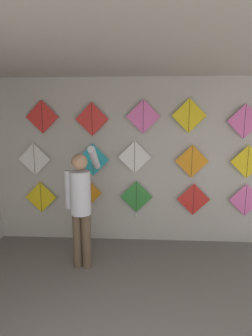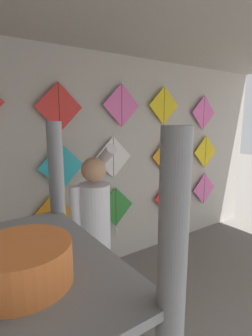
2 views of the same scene
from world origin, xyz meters
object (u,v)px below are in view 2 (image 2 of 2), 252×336
at_px(kite_4, 204,189).
at_px(kite_13, 164,106).
at_px(kite_7, 113,157).
at_px(kite_14, 204,113).
at_px(kite_9, 205,152).
at_px(kite_3, 168,197).
at_px(kite_8, 166,156).
at_px(kite_2, 116,209).
at_px(kite_11, 59,107).
at_px(kite_1, 53,220).
at_px(kite_6, 62,167).
at_px(shopkeeper, 94,228).
at_px(kite_12, 122,105).

bearing_deg(kite_4, kite_13, 180.00).
xyz_separation_m(kite_7, kite_14, (1.75, 0.00, 0.59)).
bearing_deg(kite_9, kite_3, 180.00).
relative_size(kite_8, kite_9, 1.00).
bearing_deg(kite_4, kite_2, -179.98).
bearing_deg(kite_11, kite_8, 0.00).
distance_m(kite_2, kite_13, 1.63).
relative_size(kite_1, kite_7, 1.38).
height_order(kite_2, kite_9, kite_9).
height_order(kite_1, kite_4, kite_1).
height_order(kite_2, kite_3, kite_2).
xyz_separation_m(kite_3, kite_6, (-1.71, 0.00, 0.67)).
bearing_deg(kite_14, kite_4, 0.00).
distance_m(kite_4, kite_8, 1.13).
xyz_separation_m(kite_3, kite_7, (-1.00, 0.00, 0.72)).
xyz_separation_m(shopkeeper, kite_2, (0.77, 0.84, -0.21)).
bearing_deg(kite_3, kite_6, 180.00).
height_order(shopkeeper, kite_2, shopkeeper).
height_order(kite_2, kite_11, kite_11).
height_order(shopkeeper, kite_7, shopkeeper).
bearing_deg(kite_14, kite_12, 180.00).
bearing_deg(kite_6, kite_4, 0.00).
bearing_deg(kite_7, kite_2, -1.22).
distance_m(kite_11, kite_14, 2.45).
bearing_deg(shopkeeper, kite_12, 54.77).
distance_m(shopkeeper, kite_4, 2.75).
height_order(kite_3, kite_9, kite_9).
bearing_deg(kite_2, kite_13, 0.05).
xyz_separation_m(kite_1, kite_2, (0.87, 0.00, -0.04)).
relative_size(kite_6, kite_9, 1.00).
distance_m(kite_2, kite_7, 0.71).
bearing_deg(shopkeeper, kite_13, 38.35).
distance_m(kite_7, kite_12, 0.68).
bearing_deg(shopkeeper, kite_14, 29.40).
bearing_deg(kite_4, shopkeeper, -162.15).
distance_m(kite_2, kite_8, 1.12).
relative_size(kite_1, kite_14, 1.38).
bearing_deg(kite_2, kite_9, 0.02).
bearing_deg(kite_12, kite_1, -179.94).
height_order(kite_9, kite_14, kite_14).
bearing_deg(kite_11, kite_6, 180.00).
bearing_deg(kite_7, kite_3, 0.00).
relative_size(kite_12, kite_14, 1.00).
distance_m(shopkeeper, kite_1, 0.86).
xyz_separation_m(kite_2, kite_6, (-0.74, 0.00, 0.66)).
distance_m(shopkeeper, kite_8, 1.93).
bearing_deg(kite_3, kite_13, 180.00).
relative_size(kite_1, kite_11, 1.38).
bearing_deg(kite_6, kite_1, -179.57).
distance_m(shopkeeper, kite_9, 2.75).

